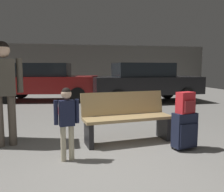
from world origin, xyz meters
The scene contains 9 objects.
ground_plane centered at (0.00, 4.00, -0.05)m, with size 18.00×18.00×0.10m, color gray.
garage_back_wall centered at (0.00, 12.86, 1.40)m, with size 18.00×0.12×2.80m, color slate.
bench centered at (0.57, 1.44, 0.44)m, with size 1.66×0.73×0.89m.
suitcase centered at (1.38, 0.82, 0.32)m, with size 0.41×0.30×0.60m.
backpack_bright centered at (1.38, 0.82, 0.77)m, with size 0.32×0.26×0.34m.
child centered at (-0.49, 0.71, 0.65)m, with size 0.35×0.20×1.06m.
adult centered at (-1.51, 1.57, 1.09)m, with size 0.59×0.29×1.76m.
parked_car_near centered at (2.49, 6.12, 0.81)m, with size 4.14×1.89×1.51m.
parked_car_far centered at (-1.30, 7.25, 0.81)m, with size 4.29×2.24×1.51m.
Camera 1 is at (-0.48, -2.63, 1.33)m, focal length 37.94 mm.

